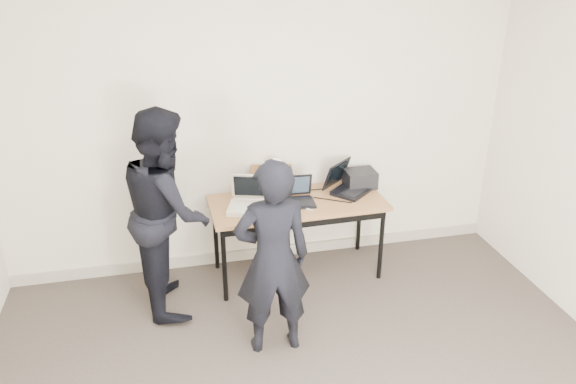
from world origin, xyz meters
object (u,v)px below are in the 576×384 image
object	(u,v)px
laptop_center	(297,196)
laptop_beige	(249,202)
laptop_right	(347,185)
person_typist	(273,259)
leather_satchel	(272,180)
person_observer	(167,211)
equipment_box	(360,179)
desk	(298,208)

from	to	relation	value
laptop_center	laptop_beige	bearing A→B (deg)	-171.84
laptop_right	person_typist	xyz separation A→B (m)	(-0.89, -1.05, -0.03)
laptop_beige	person_typist	distance (m)	0.89
leather_satchel	person_observer	xyz separation A→B (m)	(-0.92, -0.40, -0.01)
person_typist	person_observer	size ratio (longest dim) A/B	0.89
leather_satchel	equipment_box	bearing A→B (deg)	7.17
person_typist	person_observer	distance (m)	1.03
desk	equipment_box	xyz separation A→B (m)	(0.63, 0.19, 0.14)
laptop_beige	laptop_right	world-z (taller)	laptop_beige
equipment_box	desk	bearing A→B (deg)	-163.05
desk	person_observer	size ratio (longest dim) A/B	0.91
person_typist	laptop_right	bearing A→B (deg)	-129.99
laptop_right	equipment_box	size ratio (longest dim) A/B	1.82
desk	laptop_right	size ratio (longest dim) A/B	3.11
laptop_right	leather_satchel	xyz separation A→B (m)	(-0.66, 0.10, 0.07)
laptop_beige	laptop_center	size ratio (longest dim) A/B	1.35
person_typist	person_observer	bearing A→B (deg)	-47.15
person_observer	desk	bearing A→B (deg)	-85.76
laptop_center	equipment_box	bearing A→B (deg)	20.21
laptop_beige	leather_satchel	distance (m)	0.37
laptop_beige	equipment_box	size ratio (longest dim) A/B	1.52
person_typist	laptop_beige	bearing A→B (deg)	-88.39
laptop_right	person_observer	bearing A→B (deg)	149.15
laptop_right	person_typist	bearing A→B (deg)	-171.67
laptop_center	equipment_box	distance (m)	0.67
leather_satchel	equipment_box	size ratio (longest dim) A/B	1.43
person_observer	laptop_beige	bearing A→B (deg)	-83.09
laptop_right	equipment_box	distance (m)	0.16
laptop_beige	laptop_center	xyz separation A→B (m)	(0.42, 0.03, -0.00)
laptop_center	equipment_box	world-z (taller)	laptop_center
desk	laptop_center	distance (m)	0.11
laptop_center	person_typist	distance (m)	1.00
laptop_right	person_observer	distance (m)	1.61
leather_satchel	desk	bearing A→B (deg)	-41.85
equipment_box	person_typist	xyz separation A→B (m)	(-1.04, -1.11, -0.05)
desk	person_typist	world-z (taller)	person_typist
laptop_beige	laptop_right	bearing A→B (deg)	27.61
leather_satchel	person_typist	xyz separation A→B (m)	(-0.23, -1.15, -0.10)
desk	laptop_beige	distance (m)	0.44
leather_satchel	laptop_right	bearing A→B (deg)	1.25
laptop_center	person_observer	size ratio (longest dim) A/B	0.18
leather_satchel	person_typist	distance (m)	1.18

